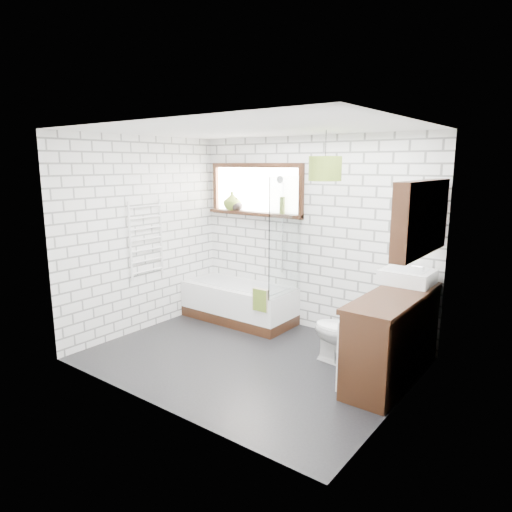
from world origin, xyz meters
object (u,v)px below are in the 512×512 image
Objects in this scene: toilet at (343,333)px; pendant at (325,169)px; bathtub at (239,302)px; basin at (407,277)px; vanity at (393,337)px.

toilet is 2.03× the size of pendant.
toilet reaches higher than bathtub.
basin reaches higher than bathtub.
pendant is (-0.82, -0.40, 1.14)m from basin.
vanity is (2.36, -0.43, 0.19)m from bathtub.
pendant is (-0.33, 0.10, 1.74)m from toilet.
pendant reaches higher than bathtub.
vanity is 2.15× the size of toilet.
bathtub is 2.40m from basin.
bathtub is at bearing -178.32° from basin.
vanity is at bearing 95.74° from toilet.
toilet is 1.78m from pendant.
bathtub is 2.20× the size of toilet.
vanity is 0.55m from toilet.
toilet is (-0.49, -0.50, -0.60)m from basin.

